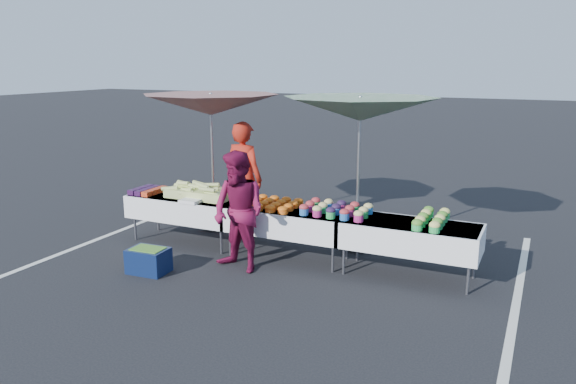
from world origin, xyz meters
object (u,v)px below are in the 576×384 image
at_px(customer, 239,212).
at_px(table_left, 187,206).
at_px(table_center, 288,220).
at_px(table_right, 410,235).
at_px(umbrella_right, 360,110).
at_px(vendor, 244,179).
at_px(storage_bin, 149,260).
at_px(umbrella_left, 211,106).

bearing_deg(customer, table_left, 165.94).
height_order(table_left, customer, customer).
bearing_deg(table_center, table_right, 0.00).
xyz_separation_m(table_right, umbrella_right, (-1.00, 0.80, 1.57)).
xyz_separation_m(table_left, customer, (1.41, -0.75, 0.26)).
height_order(table_center, vendor, vendor).
bearing_deg(storage_bin, customer, 26.54).
height_order(umbrella_left, storage_bin, umbrella_left).
xyz_separation_m(table_left, umbrella_left, (0.00, 0.80, 1.55)).
bearing_deg(umbrella_left, storage_bin, -81.79).
distance_m(table_left, customer, 1.61).
relative_size(vendor, umbrella_right, 0.69).
relative_size(table_center, vendor, 0.98).
xyz_separation_m(table_center, umbrella_left, (-1.80, 0.80, 1.55)).
xyz_separation_m(table_center, storage_bin, (-1.48, -1.38, -0.40)).
bearing_deg(vendor, table_center, 155.71).
bearing_deg(customer, table_center, 76.27).
relative_size(customer, umbrella_right, 0.61).
height_order(table_left, table_center, same).
bearing_deg(table_left, table_center, 0.00).
bearing_deg(table_left, storage_bin, -77.07).
relative_size(table_left, table_right, 1.00).
bearing_deg(customer, umbrella_right, 66.41).
xyz_separation_m(vendor, customer, (0.77, -1.52, -0.11)).
bearing_deg(table_left, vendor, 50.46).
xyz_separation_m(table_center, vendor, (-1.17, 0.77, 0.37)).
bearing_deg(umbrella_left, vendor, -3.00).
bearing_deg(umbrella_right, customer, -127.63).
bearing_deg(umbrella_right, table_center, -135.00).
height_order(table_center, umbrella_left, umbrella_left).
relative_size(table_left, storage_bin, 3.35).
bearing_deg(table_center, vendor, 146.69).
distance_m(table_right, umbrella_right, 2.02).
height_order(table_left, vendor, vendor).
bearing_deg(customer, umbrella_left, 146.19).
distance_m(vendor, umbrella_right, 2.30).
height_order(umbrella_right, storage_bin, umbrella_right).
bearing_deg(table_right, table_left, 180.00).
distance_m(customer, storage_bin, 1.42).
bearing_deg(table_center, table_left, 180.00).
height_order(table_right, umbrella_left, umbrella_left).
height_order(vendor, umbrella_right, umbrella_right).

